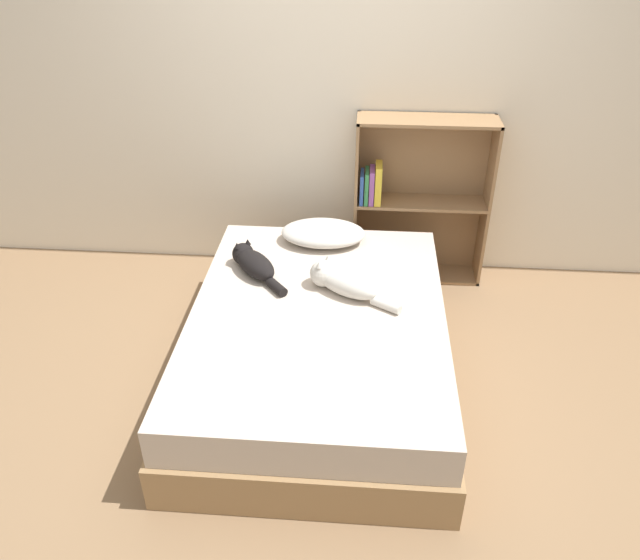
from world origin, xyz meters
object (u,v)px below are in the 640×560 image
bed (318,345)px  cat_dark (253,263)px  pillow (323,233)px  cat_light (341,281)px  bookshelf (416,197)px

bed → cat_dark: size_ratio=4.49×
pillow → cat_light: size_ratio=1.03×
cat_dark → bookshelf: (0.96, 0.82, 0.06)m
bed → bookshelf: bearing=64.6°
pillow → cat_dark: (-0.37, -0.39, 0.00)m
bookshelf → pillow: bearing=-143.5°
pillow → bookshelf: bookshelf is taller
bed → pillow: size_ratio=3.64×
bed → cat_light: (0.11, 0.19, 0.29)m
cat_dark → bookshelf: bookshelf is taller
pillow → cat_light: bearing=-76.2°
cat_light → cat_dark: bearing=13.0°
bed → cat_light: cat_light is taller
cat_light → bookshelf: 1.09m
bed → cat_light: 0.37m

